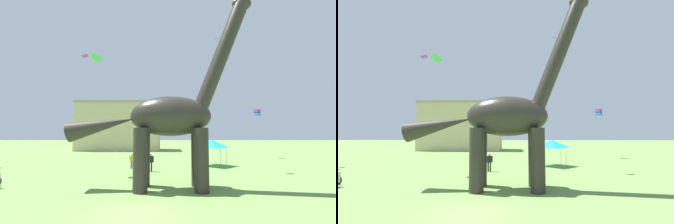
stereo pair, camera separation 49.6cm
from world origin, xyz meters
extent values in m
plane|color=#6B9347|center=(0.00, 0.00, 0.00)|extent=(240.00, 240.00, 0.00)
cylinder|color=#2D2823|center=(3.57, 5.58, 2.04)|extent=(0.94, 0.94, 4.07)
cylinder|color=#2D2823|center=(3.57, 3.77, 2.04)|extent=(0.94, 0.94, 4.07)
cylinder|color=#2D2823|center=(-0.33, 5.58, 2.04)|extent=(0.94, 0.94, 4.07)
cylinder|color=#2D2823|center=(-0.33, 3.77, 2.04)|extent=(0.94, 0.94, 4.07)
ellipsoid|color=#2D2823|center=(1.62, 4.67, 4.90)|extent=(5.57, 2.40, 2.74)
cylinder|color=#2D2823|center=(5.24, 4.67, 9.29)|extent=(4.01, 1.03, 7.94)
ellipsoid|color=#2D2823|center=(6.77, 4.67, 13.07)|extent=(1.37, 0.86, 0.94)
cone|color=#2D2823|center=(-3.05, 4.67, 4.27)|extent=(4.90, 1.37, 2.32)
cylinder|color=#2D3347|center=(-2.49, 13.60, 0.40)|extent=(0.13, 0.13, 0.81)
cylinder|color=#2D3347|center=(-2.29, 13.60, 0.40)|extent=(0.13, 0.13, 0.81)
cube|color=yellow|center=(-2.39, 13.60, 1.09)|extent=(0.44, 0.27, 0.57)
sphere|color=tan|center=(-2.39, 13.60, 1.50)|extent=(0.25, 0.25, 0.25)
cylinder|color=yellow|center=(-2.64, 13.60, 1.12)|extent=(0.11, 0.11, 0.54)
cylinder|color=yellow|center=(-2.14, 13.60, 1.12)|extent=(0.11, 0.11, 0.54)
cylinder|color=black|center=(-0.39, 11.65, 0.44)|extent=(0.15, 0.15, 0.88)
cylinder|color=black|center=(-0.18, 11.65, 0.44)|extent=(0.15, 0.15, 0.88)
cube|color=black|center=(-0.29, 11.65, 1.19)|extent=(0.48, 0.29, 0.62)
sphere|color=tan|center=(-0.29, 11.65, 1.64)|extent=(0.27, 0.27, 0.27)
cylinder|color=black|center=(-0.56, 11.65, 1.22)|extent=(0.12, 0.12, 0.59)
cylinder|color=black|center=(-0.01, 11.65, 1.22)|extent=(0.12, 0.12, 0.59)
cylinder|color=#B2B2B7|center=(7.85, 16.97, 1.05)|extent=(0.06, 0.06, 2.10)
cylinder|color=#B2B2B7|center=(7.85, 14.27, 1.05)|extent=(0.06, 0.06, 2.10)
cylinder|color=#B2B2B7|center=(5.15, 16.97, 1.05)|extent=(0.06, 0.06, 2.10)
cylinder|color=#B2B2B7|center=(5.15, 14.27, 1.05)|extent=(0.06, 0.06, 2.10)
pyramid|color=#19B2B7|center=(6.50, 15.62, 2.55)|extent=(3.15, 3.15, 0.90)
cube|color=purple|center=(15.65, 24.93, 7.28)|extent=(1.01, 1.01, 0.58)
cube|color=#287AE5|center=(15.65, 24.93, 6.82)|extent=(1.01, 1.01, 0.58)
cube|color=#287AE5|center=(6.69, 12.36, 13.83)|extent=(0.68, 0.53, 0.14)
cylinder|color=purple|center=(6.69, 12.36, 13.41)|extent=(0.01, 0.01, 0.64)
cube|color=purple|center=(-6.53, 10.20, 11.14)|extent=(0.55, 0.74, 0.19)
cylinder|color=white|center=(-6.53, 10.20, 10.67)|extent=(0.01, 0.01, 0.72)
cube|color=green|center=(-7.34, 15.95, 12.95)|extent=(1.92, 2.05, 0.53)
cube|color=#CCB78E|center=(-9.52, 41.13, 5.17)|extent=(17.96, 9.02, 10.34)
cube|color=tan|center=(-9.52, 41.13, 10.59)|extent=(18.31, 9.20, 0.50)
camera|label=1|loc=(1.44, -10.81, 3.69)|focal=24.12mm
camera|label=2|loc=(1.93, -10.80, 3.69)|focal=24.12mm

